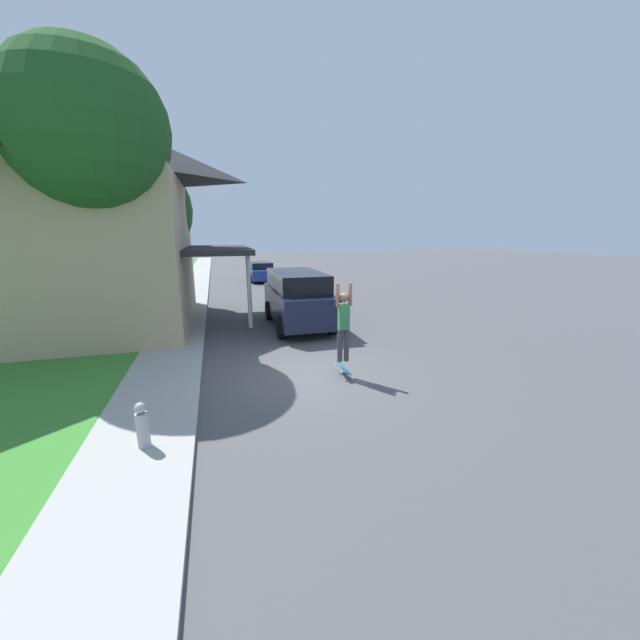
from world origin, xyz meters
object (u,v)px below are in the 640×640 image
lawn_tree_near (88,130)px  skateboard (343,368)px  fire_hydrant (142,426)px  lawn_tree_far (138,210)px  suv_parked (298,297)px  car_down_street (261,271)px  skateboarder (344,321)px

lawn_tree_near → skateboard: bearing=-31.4°
lawn_tree_near → fire_hydrant: lawn_tree_near is taller
lawn_tree_far → suv_parked: size_ratio=1.45×
car_down_street → skateboarder: size_ratio=2.30×
lawn_tree_far → skateboarder: lawn_tree_far is taller
car_down_street → skateboard: (-0.38, -19.51, -0.46)m
lawn_tree_near → lawn_tree_far: size_ratio=1.21×
fire_hydrant → car_down_street: bearing=78.0°
lawn_tree_near → fire_hydrant: size_ratio=10.46×
skateboarder → skateboard: (0.02, 0.06, -1.23)m
lawn_tree_far → fire_hydrant: lawn_tree_far is taller
suv_parked → car_down_street: (0.36, 14.32, -0.45)m
skateboarder → car_down_street: bearing=88.8°
lawn_tree_far → suv_parked: (6.07, -4.90, -3.39)m
skateboard → fire_hydrant: fire_hydrant is taller
lawn_tree_near → skateboarder: size_ratio=4.17×
suv_parked → car_down_street: bearing=88.6°
suv_parked → skateboarder: 5.26m
skateboard → fire_hydrant: bearing=-153.5°
suv_parked → lawn_tree_near: bearing=-164.9°
skateboard → fire_hydrant: size_ratio=1.02×
skateboarder → fire_hydrant: (-4.21, -2.05, -0.97)m
lawn_tree_far → car_down_street: 12.03m
lawn_tree_far → car_down_street: size_ratio=1.50×
skateboard → lawn_tree_far: bearing=121.0°
car_down_street → skateboard: size_ratio=5.64×
suv_parked → skateboarder: size_ratio=2.38×
car_down_street → skateboarder: 19.59m
fire_hydrant → skateboarder: bearing=26.0°
lawn_tree_near → skateboard: lawn_tree_near is taller
lawn_tree_near → lawn_tree_far: lawn_tree_near is taller
suv_parked → skateboarder: skateboarder is taller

